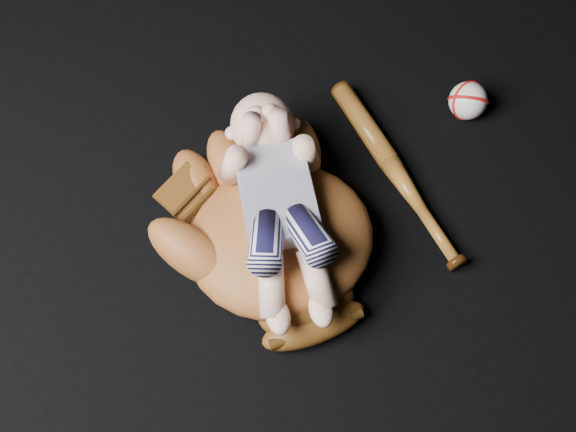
# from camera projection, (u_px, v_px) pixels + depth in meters

# --- Properties ---
(baseball_glove) EXTENTS (0.41, 0.46, 0.14)m
(baseball_glove) POSITION_uv_depth(u_px,v_px,m) (280.00, 234.00, 1.17)
(baseball_glove) COLOR brown
(baseball_glove) RESTS_ON ground
(newborn_baby) EXTENTS (0.23, 0.42, 0.16)m
(newborn_baby) POSITION_uv_depth(u_px,v_px,m) (280.00, 208.00, 1.12)
(newborn_baby) COLOR #F2B69C
(newborn_baby) RESTS_ON baseball_glove
(baseball_bat) EXTENTS (0.10, 0.42, 0.04)m
(baseball_bat) POSITION_uv_depth(u_px,v_px,m) (396.00, 172.00, 1.29)
(baseball_bat) COLOR #90551C
(baseball_bat) RESTS_ON ground
(baseball) EXTENTS (0.08, 0.08, 0.07)m
(baseball) POSITION_uv_depth(u_px,v_px,m) (468.00, 101.00, 1.35)
(baseball) COLOR white
(baseball) RESTS_ON ground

